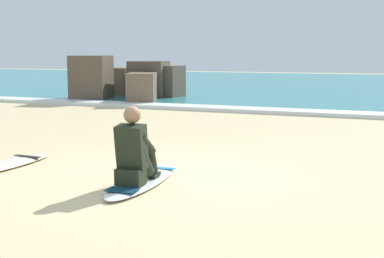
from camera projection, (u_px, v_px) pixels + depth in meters
ground_plane at (181, 177)px, 7.13m from camera, size 80.00×80.00×0.00m
sea at (360, 85)px, 26.96m from camera, size 80.00×28.00×0.10m
breaking_foam at (305, 112)px, 14.51m from camera, size 80.00×0.90×0.11m
surfboard_main at (143, 180)px, 6.83m from camera, size 0.78×2.14×0.08m
surfer_seated at (134, 153)px, 6.50m from camera, size 0.41×0.73×0.95m
rock_outcrop_distant at (128, 82)px, 18.99m from camera, size 3.54×3.90×1.58m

